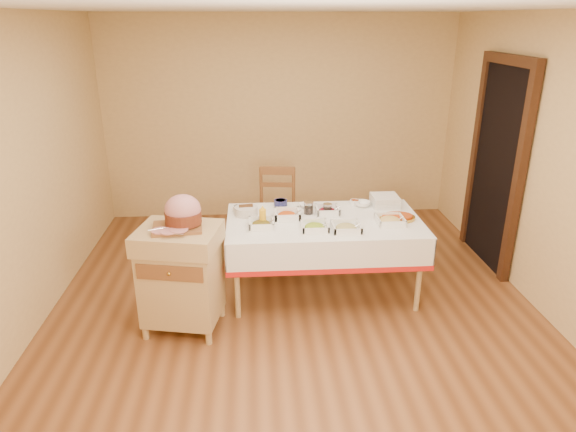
{
  "coord_description": "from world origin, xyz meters",
  "views": [
    {
      "loc": [
        -0.35,
        -4.14,
        2.53
      ],
      "look_at": [
        -0.05,
        0.2,
        0.84
      ],
      "focal_mm": 32.0,
      "sensor_mm": 36.0,
      "label": 1
    }
  ],
  "objects_px": {
    "bread_basket": "(246,211)",
    "mustard_bottle": "(263,217)",
    "ham_on_board": "(182,214)",
    "dining_chair": "(277,210)",
    "plate_stack": "(385,201)",
    "butcher_cart": "(181,273)",
    "preserve_jar_right": "(327,210)",
    "brass_platter": "(397,217)",
    "preserve_jar_left": "(309,208)",
    "dining_table": "(324,235)"
  },
  "relations": [
    {
      "from": "bread_basket",
      "to": "mustard_bottle",
      "type": "bearing_deg",
      "value": -61.48
    },
    {
      "from": "ham_on_board",
      "to": "mustard_bottle",
      "type": "bearing_deg",
      "value": 31.6
    },
    {
      "from": "ham_on_board",
      "to": "dining_chair",
      "type": "bearing_deg",
      "value": 60.78
    },
    {
      "from": "mustard_bottle",
      "to": "bread_basket",
      "type": "xyz_separation_m",
      "value": [
        -0.15,
        0.28,
        -0.04
      ]
    },
    {
      "from": "mustard_bottle",
      "to": "plate_stack",
      "type": "bearing_deg",
      "value": 19.38
    },
    {
      "from": "butcher_cart",
      "to": "plate_stack",
      "type": "distance_m",
      "value": 2.15
    },
    {
      "from": "preserve_jar_right",
      "to": "brass_platter",
      "type": "relative_size",
      "value": 0.33
    },
    {
      "from": "dining_chair",
      "to": "plate_stack",
      "type": "height_order",
      "value": "dining_chair"
    },
    {
      "from": "mustard_bottle",
      "to": "brass_platter",
      "type": "bearing_deg",
      "value": 2.78
    },
    {
      "from": "butcher_cart",
      "to": "bread_basket",
      "type": "xyz_separation_m",
      "value": [
        0.55,
        0.72,
        0.27
      ]
    },
    {
      "from": "preserve_jar_left",
      "to": "plate_stack",
      "type": "relative_size",
      "value": 0.46
    },
    {
      "from": "ham_on_board",
      "to": "mustard_bottle",
      "type": "relative_size",
      "value": 2.16
    },
    {
      "from": "dining_chair",
      "to": "butcher_cart",
      "type": "bearing_deg",
      "value": -119.9
    },
    {
      "from": "dining_table",
      "to": "mustard_bottle",
      "type": "distance_m",
      "value": 0.64
    },
    {
      "from": "ham_on_board",
      "to": "bread_basket",
      "type": "height_order",
      "value": "ham_on_board"
    },
    {
      "from": "ham_on_board",
      "to": "dining_table",
      "type": "bearing_deg",
      "value": 22.41
    },
    {
      "from": "ham_on_board",
      "to": "plate_stack",
      "type": "relative_size",
      "value": 1.62
    },
    {
      "from": "preserve_jar_right",
      "to": "butcher_cart",
      "type": "bearing_deg",
      "value": -153.19
    },
    {
      "from": "ham_on_board",
      "to": "brass_platter",
      "type": "distance_m",
      "value": 2.0
    },
    {
      "from": "butcher_cart",
      "to": "ham_on_board",
      "type": "xyz_separation_m",
      "value": [
        0.04,
        0.03,
        0.52
      ]
    },
    {
      "from": "dining_table",
      "to": "plate_stack",
      "type": "relative_size",
      "value": 7.04
    },
    {
      "from": "bread_basket",
      "to": "plate_stack",
      "type": "bearing_deg",
      "value": 6.27
    },
    {
      "from": "preserve_jar_left",
      "to": "bread_basket",
      "type": "relative_size",
      "value": 0.54
    },
    {
      "from": "dining_chair",
      "to": "brass_platter",
      "type": "distance_m",
      "value": 1.52
    },
    {
      "from": "mustard_bottle",
      "to": "preserve_jar_right",
      "type": "bearing_deg",
      "value": 20.35
    },
    {
      "from": "ham_on_board",
      "to": "plate_stack",
      "type": "distance_m",
      "value": 2.09
    },
    {
      "from": "ham_on_board",
      "to": "preserve_jar_left",
      "type": "xyz_separation_m",
      "value": [
        1.11,
        0.68,
        -0.23
      ]
    },
    {
      "from": "butcher_cart",
      "to": "mustard_bottle",
      "type": "relative_size",
      "value": 4.78
    },
    {
      "from": "preserve_jar_right",
      "to": "bread_basket",
      "type": "height_order",
      "value": "preserve_jar_right"
    },
    {
      "from": "preserve_jar_left",
      "to": "ham_on_board",
      "type": "bearing_deg",
      "value": -148.62
    },
    {
      "from": "dining_chair",
      "to": "ham_on_board",
      "type": "relative_size",
      "value": 2.31
    },
    {
      "from": "ham_on_board",
      "to": "preserve_jar_right",
      "type": "bearing_deg",
      "value": 26.39
    },
    {
      "from": "preserve_jar_left",
      "to": "dining_table",
      "type": "bearing_deg",
      "value": -52.22
    },
    {
      "from": "dining_table",
      "to": "ham_on_board",
      "type": "bearing_deg",
      "value": -157.59
    },
    {
      "from": "ham_on_board",
      "to": "bread_basket",
      "type": "bearing_deg",
      "value": 53.63
    },
    {
      "from": "dining_table",
      "to": "brass_platter",
      "type": "relative_size",
      "value": 5.4
    },
    {
      "from": "preserve_jar_left",
      "to": "plate_stack",
      "type": "distance_m",
      "value": 0.8
    },
    {
      "from": "dining_table",
      "to": "preserve_jar_right",
      "type": "relative_size",
      "value": 16.54
    },
    {
      "from": "dining_table",
      "to": "butcher_cart",
      "type": "relative_size",
      "value": 1.96
    },
    {
      "from": "bread_basket",
      "to": "preserve_jar_right",
      "type": "bearing_deg",
      "value": -3.64
    },
    {
      "from": "dining_table",
      "to": "plate_stack",
      "type": "distance_m",
      "value": 0.77
    },
    {
      "from": "brass_platter",
      "to": "dining_table",
      "type": "bearing_deg",
      "value": 176.45
    },
    {
      "from": "butcher_cart",
      "to": "dining_chair",
      "type": "xyz_separation_m",
      "value": [
        0.88,
        1.53,
        -0.03
      ]
    },
    {
      "from": "dining_chair",
      "to": "mustard_bottle",
      "type": "distance_m",
      "value": 1.16
    },
    {
      "from": "butcher_cart",
      "to": "brass_platter",
      "type": "height_order",
      "value": "butcher_cart"
    },
    {
      "from": "dining_chair",
      "to": "bread_basket",
      "type": "bearing_deg",
      "value": -112.23
    },
    {
      "from": "dining_table",
      "to": "ham_on_board",
      "type": "relative_size",
      "value": 4.35
    },
    {
      "from": "dining_chair",
      "to": "dining_table",
      "type": "bearing_deg",
      "value": -67.9
    },
    {
      "from": "preserve_jar_right",
      "to": "ham_on_board",
      "type": "bearing_deg",
      "value": -153.61
    },
    {
      "from": "dining_table",
      "to": "plate_stack",
      "type": "xyz_separation_m",
      "value": [
        0.66,
        0.33,
        0.22
      ]
    }
  ]
}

